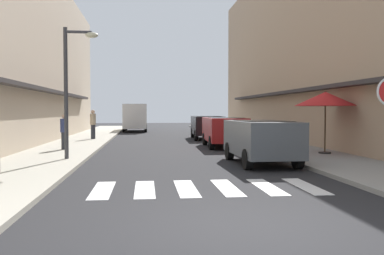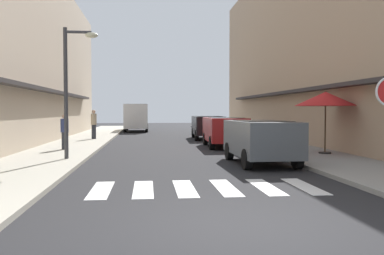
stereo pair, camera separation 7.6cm
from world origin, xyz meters
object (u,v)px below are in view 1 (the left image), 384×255
(delivery_van, at_px, (135,115))
(parked_car_far, at_px, (207,125))
(pedestrian_walking_far, at_px, (93,124))
(street_lamp, at_px, (72,77))
(parked_car_mid, at_px, (224,128))
(pedestrian_walking_near, at_px, (64,131))
(parked_car_near, at_px, (261,137))
(cafe_umbrella, at_px, (325,99))

(delivery_van, bearing_deg, parked_car_far, -65.94)
(delivery_van, xyz_separation_m, pedestrian_walking_far, (-2.22, -11.47, -0.37))
(street_lamp, xyz_separation_m, pedestrian_walking_far, (-0.58, 10.51, -1.93))
(parked_car_mid, relative_size, pedestrian_walking_far, 2.45)
(parked_car_mid, xyz_separation_m, parked_car_far, (0.00, 5.93, 0.00))
(pedestrian_walking_near, bearing_deg, delivery_van, -116.52)
(parked_car_near, relative_size, street_lamp, 0.87)
(street_lamp, bearing_deg, delivery_van, 85.73)
(pedestrian_walking_far, bearing_deg, parked_car_far, 143.32)
(delivery_van, bearing_deg, pedestrian_walking_near, -98.17)
(street_lamp, relative_size, pedestrian_walking_near, 2.97)
(delivery_van, bearing_deg, parked_car_near, -78.46)
(delivery_van, bearing_deg, street_lamp, -94.27)
(parked_car_mid, height_order, parked_car_far, same)
(parked_car_far, bearing_deg, delivery_van, 114.06)
(parked_car_far, bearing_deg, pedestrian_walking_far, -173.32)
(delivery_van, height_order, pedestrian_walking_far, delivery_van)
(parked_car_near, xyz_separation_m, pedestrian_walking_far, (-6.98, 11.82, 0.12))
(parked_car_mid, xyz_separation_m, pedestrian_walking_near, (-7.38, -1.69, -0.00))
(cafe_umbrella, distance_m, pedestrian_walking_far, 14.11)
(delivery_van, height_order, street_lamp, street_lamp)
(pedestrian_walking_near, bearing_deg, parked_car_mid, 174.52)
(cafe_umbrella, bearing_deg, delivery_van, 110.42)
(parked_car_far, relative_size, pedestrian_walking_far, 2.54)
(street_lamp, relative_size, pedestrian_walking_far, 2.63)
(parked_car_near, bearing_deg, street_lamp, 168.46)
(parked_car_mid, distance_m, pedestrian_walking_near, 7.57)
(street_lamp, distance_m, pedestrian_walking_near, 4.35)
(parked_car_near, distance_m, delivery_van, 23.77)
(pedestrian_walking_far, bearing_deg, parked_car_near, 77.21)
(parked_car_mid, height_order, cafe_umbrella, cafe_umbrella)
(parked_car_near, height_order, delivery_van, delivery_van)
(delivery_van, xyz_separation_m, street_lamp, (-1.64, -21.98, 1.56))
(street_lamp, bearing_deg, cafe_umbrella, 4.55)
(pedestrian_walking_near, bearing_deg, parked_car_near, 127.43)
(parked_car_near, height_order, street_lamp, street_lamp)
(parked_car_near, xyz_separation_m, parked_car_mid, (-0.00, 6.70, 0.00))
(street_lamp, distance_m, cafe_umbrella, 9.60)
(cafe_umbrella, relative_size, pedestrian_walking_far, 1.39)
(parked_car_near, height_order, parked_car_far, same)
(parked_car_near, bearing_deg, cafe_umbrella, 33.28)
(parked_car_mid, distance_m, street_lamp, 8.61)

